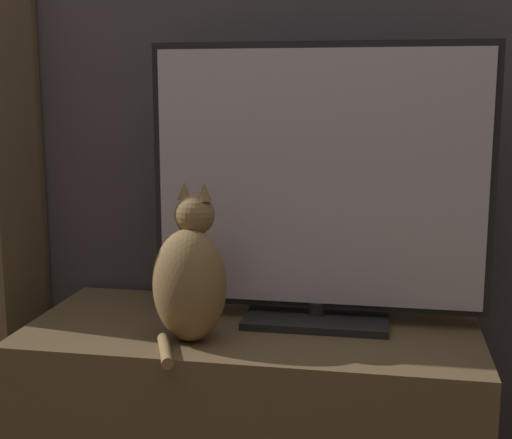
# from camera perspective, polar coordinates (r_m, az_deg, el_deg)

# --- Properties ---
(wall_back) EXTENTS (4.80, 0.05, 2.60)m
(wall_back) POSITION_cam_1_polar(r_m,az_deg,el_deg) (2.15, 1.31, 16.44)
(wall_back) COLOR #564C51
(wall_back) RESTS_ON ground_plane
(tv_stand) EXTENTS (1.20, 0.55, 0.45)m
(tv_stand) POSITION_cam_1_polar(r_m,az_deg,el_deg) (2.01, -0.31, -14.59)
(tv_stand) COLOR brown
(tv_stand) RESTS_ON ground_plane
(tv) EXTENTS (0.90, 0.23, 0.74)m
(tv) POSITION_cam_1_polar(r_m,az_deg,el_deg) (1.89, 5.05, 2.38)
(tv) COLOR black
(tv) RESTS_ON tv_stand
(cat) EXTENTS (0.22, 0.31, 0.40)m
(cat) POSITION_cam_1_polar(r_m,az_deg,el_deg) (1.79, -5.25, -4.73)
(cat) COLOR #997547
(cat) RESTS_ON tv_stand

